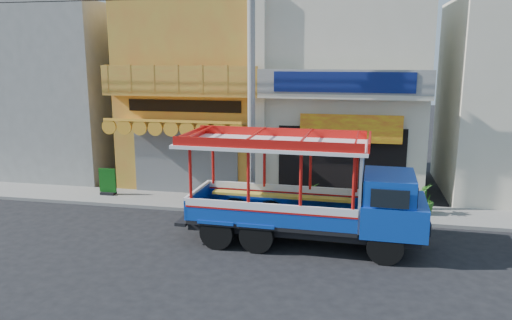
{
  "coord_description": "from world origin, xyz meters",
  "views": [
    {
      "loc": [
        2.52,
        -13.15,
        5.47
      ],
      "look_at": [
        -0.68,
        2.5,
        2.09
      ],
      "focal_mm": 35.0,
      "sensor_mm": 36.0,
      "label": 1
    }
  ],
  "objects_px": {
    "potted_plant_a": "(306,195)",
    "potted_plant_b": "(364,197)",
    "utility_pole": "(256,68)",
    "songthaew_truck": "(320,194)",
    "potted_plant_c": "(425,199)",
    "green_sign": "(108,184)"
  },
  "relations": [
    {
      "from": "potted_plant_b",
      "to": "potted_plant_c",
      "type": "bearing_deg",
      "value": -107.48
    },
    {
      "from": "green_sign",
      "to": "utility_pole",
      "type": "bearing_deg",
      "value": -7.44
    },
    {
      "from": "potted_plant_a",
      "to": "potted_plant_c",
      "type": "bearing_deg",
      "value": -42.54
    },
    {
      "from": "songthaew_truck",
      "to": "potted_plant_c",
      "type": "distance_m",
      "value": 4.81
    },
    {
      "from": "utility_pole",
      "to": "potted_plant_a",
      "type": "xyz_separation_m",
      "value": [
        1.7,
        0.74,
        -4.47
      ]
    },
    {
      "from": "utility_pole",
      "to": "green_sign",
      "type": "distance_m",
      "value": 7.56
    },
    {
      "from": "potted_plant_b",
      "to": "potted_plant_c",
      "type": "distance_m",
      "value": 2.04
    },
    {
      "from": "utility_pole",
      "to": "potted_plant_a",
      "type": "relative_size",
      "value": 31.68
    },
    {
      "from": "potted_plant_a",
      "to": "potted_plant_b",
      "type": "bearing_deg",
      "value": -44.76
    },
    {
      "from": "utility_pole",
      "to": "potted_plant_c",
      "type": "bearing_deg",
      "value": 7.25
    },
    {
      "from": "potted_plant_a",
      "to": "potted_plant_c",
      "type": "relative_size",
      "value": 0.83
    },
    {
      "from": "songthaew_truck",
      "to": "potted_plant_b",
      "type": "xyz_separation_m",
      "value": [
        1.3,
        3.26,
        -0.96
      ]
    },
    {
      "from": "potted_plant_b",
      "to": "potted_plant_c",
      "type": "relative_size",
      "value": 0.93
    },
    {
      "from": "songthaew_truck",
      "to": "potted_plant_b",
      "type": "height_order",
      "value": "songthaew_truck"
    },
    {
      "from": "potted_plant_a",
      "to": "potted_plant_b",
      "type": "xyz_separation_m",
      "value": [
        2.01,
        -0.08,
        0.05
      ]
    },
    {
      "from": "green_sign",
      "to": "potted_plant_b",
      "type": "distance_m",
      "value": 9.76
    },
    {
      "from": "utility_pole",
      "to": "songthaew_truck",
      "type": "height_order",
      "value": "utility_pole"
    },
    {
      "from": "songthaew_truck",
      "to": "potted_plant_a",
      "type": "distance_m",
      "value": 3.56
    },
    {
      "from": "green_sign",
      "to": "potted_plant_c",
      "type": "relative_size",
      "value": 0.97
    },
    {
      "from": "potted_plant_b",
      "to": "utility_pole",
      "type": "bearing_deg",
      "value": 80.45
    },
    {
      "from": "potted_plant_a",
      "to": "songthaew_truck",
      "type": "bearing_deg",
      "value": -120.44
    },
    {
      "from": "potted_plant_b",
      "to": "green_sign",
      "type": "bearing_deg",
      "value": 69.63
    }
  ]
}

